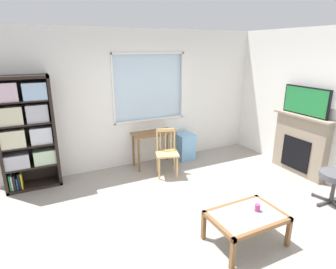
% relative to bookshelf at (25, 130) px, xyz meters
% --- Properties ---
extents(ground, '(6.40, 5.66, 0.02)m').
position_rel_bookshelf_xyz_m(ground, '(2.10, -2.09, -1.07)').
color(ground, '#9E9389').
extents(wall_back_with_window, '(5.40, 0.15, 2.74)m').
position_rel_bookshelf_xyz_m(wall_back_with_window, '(2.07, 0.24, 0.28)').
color(wall_back_with_window, white).
rests_on(wall_back_with_window, ground).
extents(wall_right, '(0.12, 4.86, 2.74)m').
position_rel_bookshelf_xyz_m(wall_right, '(4.86, -2.09, 0.31)').
color(wall_right, white).
rests_on(wall_right, ground).
extents(bookshelf, '(0.90, 0.38, 1.96)m').
position_rel_bookshelf_xyz_m(bookshelf, '(0.00, 0.00, 0.00)').
color(bookshelf, black).
rests_on(bookshelf, ground).
extents(desk_under_window, '(0.87, 0.43, 0.73)m').
position_rel_bookshelf_xyz_m(desk_under_window, '(2.30, -0.11, -0.46)').
color(desk_under_window, brown).
rests_on(desk_under_window, ground).
extents(wooden_chair, '(0.52, 0.51, 0.90)m').
position_rel_bookshelf_xyz_m(wooden_chair, '(2.35, -0.62, -0.59)').
color(wooden_chair, tan).
rests_on(wooden_chair, ground).
extents(plastic_drawer_unit, '(0.35, 0.40, 0.57)m').
position_rel_bookshelf_xyz_m(plastic_drawer_unit, '(3.07, -0.06, -0.77)').
color(plastic_drawer_unit, '#72ADDB').
rests_on(plastic_drawer_unit, ground).
extents(fireplace, '(0.26, 1.20, 1.17)m').
position_rel_bookshelf_xyz_m(fireplace, '(4.71, -1.67, -0.47)').
color(fireplace, gray).
rests_on(fireplace, ground).
extents(tv, '(0.06, 0.94, 0.53)m').
position_rel_bookshelf_xyz_m(tv, '(4.69, -1.67, 0.38)').
color(tv, black).
rests_on(tv, fireplace).
extents(coffee_table, '(0.92, 0.63, 0.41)m').
position_rel_bookshelf_xyz_m(coffee_table, '(2.37, -2.85, -0.71)').
color(coffee_table, '#8C9E99').
rests_on(coffee_table, ground).
extents(sippy_cup, '(0.07, 0.07, 0.09)m').
position_rel_bookshelf_xyz_m(sippy_cup, '(2.54, -2.84, -0.60)').
color(sippy_cup, '#DB3D84').
rests_on(sippy_cup, coffee_table).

